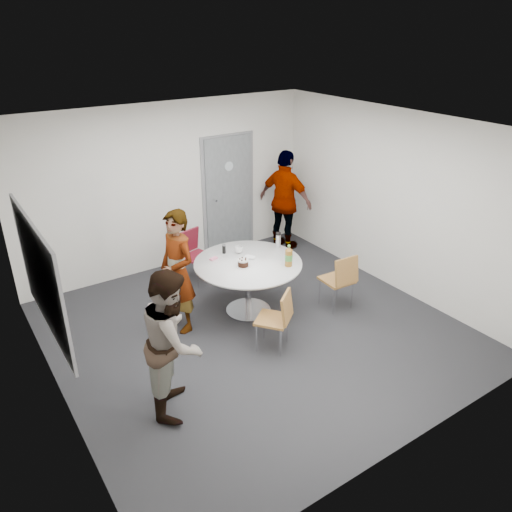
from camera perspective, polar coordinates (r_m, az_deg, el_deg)
floor at (r=6.81m, az=-0.12°, el=-8.49°), size 5.00×5.00×0.00m
ceiling at (r=5.76m, az=-0.15°, el=14.41°), size 5.00×5.00×0.00m
wall_back at (r=8.23m, az=-9.94°, el=7.70°), size 5.00×0.00×5.00m
wall_left at (r=5.34m, az=-23.10°, el=-4.12°), size 0.00×5.00×5.00m
wall_right at (r=7.74m, az=15.53°, el=6.01°), size 0.00×5.00×5.00m
wall_front at (r=4.55m, az=17.85°, el=-8.55°), size 5.00×0.00×5.00m
door at (r=8.79m, az=-3.18°, el=6.97°), size 1.02×0.17×2.12m
whiteboard at (r=5.48m, az=-23.34°, el=-2.22°), size 0.04×1.90×1.25m
table at (r=6.92m, az=-0.73°, el=-1.49°), size 1.49×1.49×1.08m
chair_near_left at (r=6.22m, az=2.61°, el=-6.79°), size 0.55×0.56×0.81m
chair_near_right at (r=7.13m, az=9.69°, el=-2.39°), size 0.43×0.46×0.85m
chair_far at (r=7.90m, az=-7.13°, el=0.62°), size 0.50×0.53×0.85m
person_main at (r=6.55m, az=-8.95°, el=-1.80°), size 0.50×0.67×1.68m
person_left at (r=5.26m, az=-9.45°, el=-9.59°), size 0.94×0.99×1.62m
person_right at (r=8.86m, az=3.37°, el=6.27°), size 0.76×1.14×1.80m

